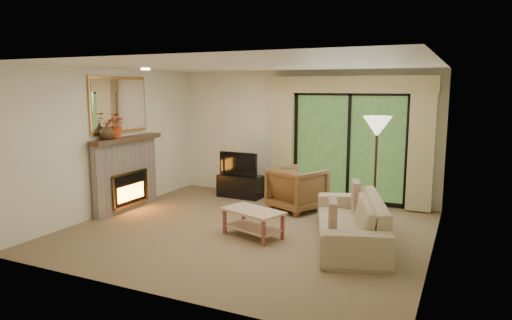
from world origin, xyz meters
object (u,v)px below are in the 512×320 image
at_px(coffee_table, 253,223).
at_px(sofa, 350,220).
at_px(media_console, 240,186).
at_px(armchair, 297,189).

bearing_deg(coffee_table, sofa, 33.57).
xyz_separation_m(media_console, sofa, (2.74, -1.82, 0.11)).
distance_m(media_console, coffee_table, 2.57).
distance_m(armchair, coffee_table, 1.75).
xyz_separation_m(media_console, coffee_table, (1.34, -2.20, -0.02)).
bearing_deg(media_console, sofa, -31.73).
distance_m(sofa, coffee_table, 1.46).
bearing_deg(armchair, sofa, 158.75).
relative_size(armchair, coffee_table, 0.94).
bearing_deg(armchair, media_console, 6.95).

